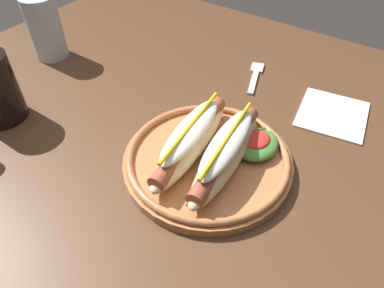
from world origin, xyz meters
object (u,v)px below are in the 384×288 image
(hot_dog_plate, at_px, (210,153))
(fork, at_px, (255,75))
(napkin, at_px, (332,114))
(water_cup, at_px, (45,28))

(hot_dog_plate, distance_m, fork, 0.28)
(hot_dog_plate, height_order, napkin, hot_dog_plate)
(hot_dog_plate, xyz_separation_m, water_cup, (0.08, 0.49, 0.04))
(water_cup, height_order, napkin, water_cup)
(fork, bearing_deg, hot_dog_plate, 172.95)
(hot_dog_plate, xyz_separation_m, napkin, (0.24, -0.12, -0.02))
(hot_dog_plate, bearing_deg, water_cup, 80.56)
(fork, relative_size, water_cup, 0.88)
(hot_dog_plate, relative_size, napkin, 2.06)
(water_cup, xyz_separation_m, napkin, (0.16, -0.61, -0.07))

